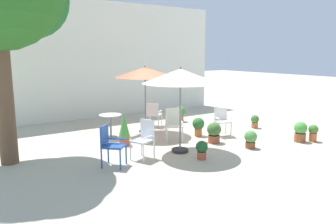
# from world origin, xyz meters

# --- Properties ---
(ground_plane) EXTENTS (60.00, 60.00, 0.00)m
(ground_plane) POSITION_xyz_m (0.00, 0.00, 0.00)
(ground_plane) COLOR #B8AF99
(villa_facade) EXTENTS (9.97, 0.30, 4.58)m
(villa_facade) POSITION_xyz_m (0.00, 4.68, 2.29)
(villa_facade) COLOR silver
(villa_facade) RESTS_ON ground
(patio_umbrella_0) EXTENTS (1.95, 1.95, 2.23)m
(patio_umbrella_0) POSITION_xyz_m (-0.48, -1.08, 1.96)
(patio_umbrella_0) COLOR #2D2D2D
(patio_umbrella_0) RESTS_ON ground
(patio_umbrella_1) EXTENTS (1.88, 1.88, 2.19)m
(patio_umbrella_1) POSITION_xyz_m (-0.24, 1.16, 1.94)
(patio_umbrella_1) COLOR #2D2D2D
(patio_umbrella_1) RESTS_ON ground
(cafe_table_0) EXTENTS (0.68, 0.68, 0.72)m
(cafe_table_0) POSITION_xyz_m (-1.40, 1.28, 0.50)
(cafe_table_0) COLOR silver
(cafe_table_0) RESTS_ON ground
(patio_chair_0) EXTENTS (0.68, 0.68, 0.86)m
(patio_chair_0) POSITION_xyz_m (0.46, 1.85, 0.49)
(patio_chair_0) COLOR white
(patio_chair_0) RESTS_ON ground
(patio_chair_1) EXTENTS (0.64, 0.61, 0.95)m
(patio_chair_1) POSITION_xyz_m (0.05, -0.01, 0.54)
(patio_chair_1) COLOR silver
(patio_chair_1) RESTS_ON ground
(patio_chair_2) EXTENTS (0.61, 0.58, 0.95)m
(patio_chair_2) POSITION_xyz_m (-1.51, -1.03, 0.54)
(patio_chair_2) COLOR white
(patio_chair_2) RESTS_ON ground
(patio_chair_3) EXTENTS (0.65, 0.65, 0.95)m
(patio_chair_3) POSITION_xyz_m (-2.44, -1.10, 0.55)
(patio_chair_3) COLOR #254F9C
(patio_chair_3) RESTS_ON ground
(patio_chair_4) EXTENTS (0.55, 0.55, 0.87)m
(patio_chair_4) POSITION_xyz_m (1.60, -0.41, 0.52)
(patio_chair_4) COLOR silver
(patio_chair_4) RESTS_ON ground
(potted_plant_0) EXTENTS (0.38, 0.38, 0.58)m
(potted_plant_0) POSITION_xyz_m (0.97, -0.03, 0.34)
(potted_plant_0) COLOR #BD6538
(potted_plant_0) RESTS_ON ground
(potted_plant_1) EXTENTS (0.41, 0.41, 0.60)m
(potted_plant_1) POSITION_xyz_m (0.85, -0.90, 0.32)
(potted_plant_1) COLOR brown
(potted_plant_1) RESTS_ON ground
(potted_plant_2) EXTENTS (0.33, 0.33, 0.91)m
(potted_plant_2) POSITION_xyz_m (-1.42, 0.28, 0.47)
(potted_plant_2) COLOR #A34F3D
(potted_plant_2) RESTS_ON ground
(potted_plant_3) EXTENTS (0.28, 0.28, 0.50)m
(potted_plant_3) POSITION_xyz_m (3.37, -2.40, 0.28)
(potted_plant_3) COLOR #CD693C
(potted_plant_3) RESTS_ON ground
(potted_plant_4) EXTENTS (0.28, 0.29, 0.45)m
(potted_plant_4) POSITION_xyz_m (3.30, -0.25, 0.25)
(potted_plant_4) COLOR #B45D39
(potted_plant_4) RESTS_ON ground
(potted_plant_5) EXTENTS (0.41, 0.39, 0.59)m
(potted_plant_5) POSITION_xyz_m (1.76, 2.05, 0.34)
(potted_plant_5) COLOR #BD5E3A
(potted_plant_5) RESTS_ON ground
(potted_plant_6) EXTENTS (0.29, 0.29, 0.46)m
(potted_plant_6) POSITION_xyz_m (-0.38, -1.86, 0.26)
(potted_plant_6) COLOR #A94F36
(potted_plant_6) RESTS_ON ground
(potted_plant_7) EXTENTS (0.37, 0.37, 0.60)m
(potted_plant_7) POSITION_xyz_m (3.03, -2.21, 0.31)
(potted_plant_7) COLOR #9A5331
(potted_plant_7) RESTS_ON ground
(potted_plant_8) EXTENTS (0.34, 0.34, 0.49)m
(potted_plant_8) POSITION_xyz_m (1.32, -1.86, 0.26)
(potted_plant_8) COLOR brown
(potted_plant_8) RESTS_ON ground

